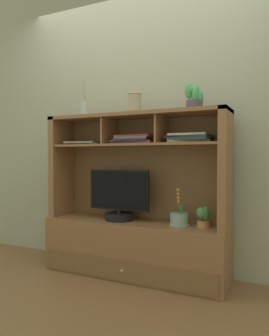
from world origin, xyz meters
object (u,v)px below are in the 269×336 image
Objects in this scene: tv_monitor at (119,200)px; magazine_stack_centre at (190,138)px; potted_orchid at (179,219)px; magazine_stack_right at (134,140)px; potted_fern at (203,217)px; ceramic_vase at (134,103)px; magazine_stack_left at (84,143)px; diffuser_bottle at (84,110)px; media_console at (135,227)px; potted_succulent at (195,98)px.

tv_monitor is 1.47× the size of magazine_stack_centre.
magazine_stack_right reaches higher than potted_orchid.
potted_fern is 0.96× the size of ceramic_vase.
ceramic_vase is (-0.40, 0.00, 0.95)m from potted_orchid.
magazine_stack_right is at bearing -168.13° from ceramic_vase.
potted_fern is at bearing -0.07° from ceramic_vase.
magazine_stack_right is at bearing -178.43° from magazine_stack_centre.
magazine_stack_centre is 0.48m from magazine_stack_right.
potted_fern is 0.62m from magazine_stack_centre.
ceramic_vase reaches higher than potted_orchid.
magazine_stack_left is at bearing -178.05° from potted_orchid.
tv_monitor is 3.21× the size of ceramic_vase.
magazine_stack_right is 0.58m from diffuser_bottle.
potted_orchid is (0.40, -0.02, 0.11)m from media_console.
potted_orchid is at bearing 1.68° from tv_monitor.
tv_monitor is (-0.14, -0.03, 0.23)m from media_console.
diffuser_bottle is (-0.51, -0.00, 1.03)m from media_console.
media_console reaches higher than magazine_stack_left.
magazine_stack_right is (-0.00, -0.01, 0.75)m from media_console.
potted_succulent is at bearing 168.03° from potted_fern.
ceramic_vase is at bearing -178.28° from potted_succulent.
magazine_stack_centre is at bearing 1.49° from ceramic_vase.
media_console is 0.61m from potted_fern.
potted_fern is 0.85m from magazine_stack_right.
media_console is at bearing 0.33° from diffuser_bottle.
tv_monitor reaches higher than potted_orchid.
ceramic_vase is (0.00, 0.00, 0.31)m from magazine_stack_right.
magazine_stack_centre is at bearing 3.05° from tv_monitor.
media_console is at bearing -179.84° from magazine_stack_centre.
media_console is 0.27m from tv_monitor.
potted_succulent is 1.24× the size of ceramic_vase.
tv_monitor is at bearing -178.46° from potted_fern.
media_console is at bearing 178.86° from potted_fern.
magazine_stack_left is at bearing -175.93° from ceramic_vase.
diffuser_bottle is (-0.91, 0.01, 0.92)m from potted_orchid.
diffuser_bottle reaches higher than potted_fern.
diffuser_bottle is at bearing -179.59° from potted_succulent.
tv_monitor is at bearing -4.36° from diffuser_bottle.
magazine_stack_right reaches higher than magazine_stack_left.
ceramic_vase is (0.49, 0.03, 0.33)m from magazine_stack_left.
diffuser_bottle is at bearing 175.64° from tv_monitor.
potted_fern is at bearing -6.41° from magazine_stack_centre.
magazine_stack_centre is at bearing 12.62° from potted_orchid.
diffuser_bottle is (-0.99, -0.00, 0.28)m from magazine_stack_centre.
magazine_stack_centre reaches higher than potted_fern.
magazine_stack_left is at bearing -178.20° from potted_fern.
potted_fern is at bearing 1.54° from tv_monitor.
media_console is 4.56× the size of magazine_stack_left.
magazine_stack_centre is (0.48, 0.00, 0.75)m from media_console.
magazine_stack_left reaches higher than potted_fern.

